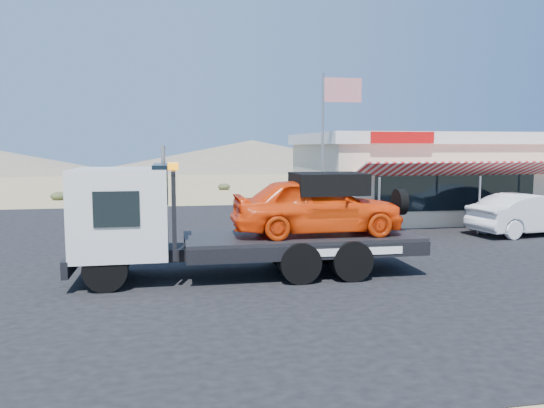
% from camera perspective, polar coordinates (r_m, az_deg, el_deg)
% --- Properties ---
extents(ground, '(120.00, 120.00, 0.00)m').
position_cam_1_polar(ground, '(15.16, -7.21, -6.50)').
color(ground, '#9F895A').
rests_on(ground, ground).
extents(asphalt_lot, '(32.00, 24.00, 0.02)m').
position_cam_1_polar(asphalt_lot, '(18.30, -1.50, -4.22)').
color(asphalt_lot, black).
rests_on(asphalt_lot, ground).
extents(tow_truck, '(8.67, 2.57, 2.90)m').
position_cam_1_polar(tow_truck, '(13.54, -3.41, -1.28)').
color(tow_truck, black).
rests_on(tow_truck, asphalt_lot).
extents(white_sedan, '(4.87, 2.30, 1.54)m').
position_cam_1_polar(white_sedan, '(22.12, 25.97, -0.99)').
color(white_sedan, silver).
rests_on(white_sedan, asphalt_lot).
extents(jerky_store, '(10.40, 9.97, 3.90)m').
position_cam_1_polar(jerky_store, '(26.35, 14.92, 3.10)').
color(jerky_store, beige).
rests_on(jerky_store, asphalt_lot).
extents(flagpole, '(1.55, 0.10, 6.00)m').
position_cam_1_polar(flagpole, '(20.12, 6.12, 7.43)').
color(flagpole, '#99999E').
rests_on(flagpole, asphalt_lot).
extents(distant_hills, '(126.00, 48.00, 4.20)m').
position_cam_1_polar(distant_hills, '(70.49, -17.97, 4.74)').
color(distant_hills, '#726B59').
rests_on(distant_hills, ground).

